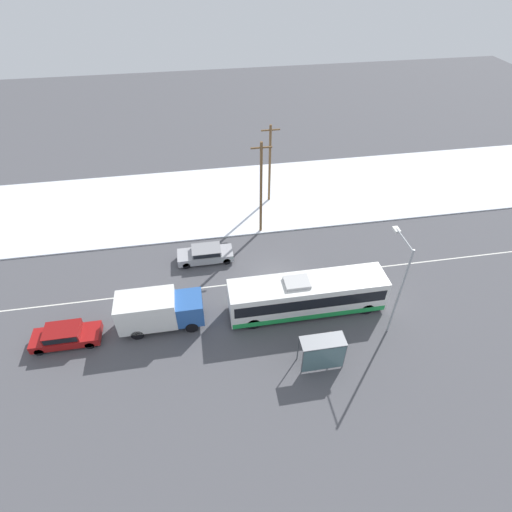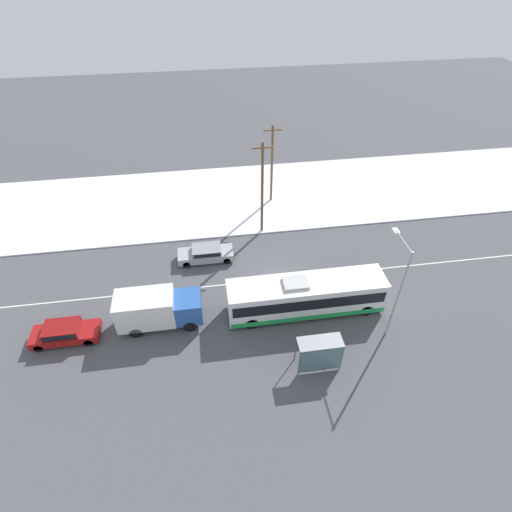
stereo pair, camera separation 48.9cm
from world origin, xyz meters
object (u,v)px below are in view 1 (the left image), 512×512
(city_bus, at_px, (307,295))
(pedestrian_at_stop, at_px, (330,339))
(box_truck, at_px, (158,310))
(bus_shelter, at_px, (323,351))
(utility_pole_roadside, at_px, (261,188))
(utility_pole_snowlot, at_px, (270,163))
(sedan_car, at_px, (206,254))
(streetlamp, at_px, (399,278))
(parked_car_near_truck, at_px, (65,335))

(city_bus, distance_m, pedestrian_at_stop, 3.91)
(box_truck, xyz_separation_m, bus_shelter, (10.55, -5.41, 0.10))
(utility_pole_roadside, distance_m, utility_pole_snowlot, 5.50)
(city_bus, distance_m, sedan_car, 9.98)
(streetlamp, bearing_deg, utility_pole_roadside, 118.64)
(bus_shelter, bearing_deg, city_bus, 86.49)
(streetlamp, bearing_deg, city_bus, 155.01)
(pedestrian_at_stop, bearing_deg, sedan_car, 125.43)
(parked_car_near_truck, relative_size, utility_pole_snowlot, 0.56)
(bus_shelter, height_order, utility_pole_roadside, utility_pole_roadside)
(box_truck, distance_m, streetlamp, 16.75)
(city_bus, bearing_deg, utility_pole_roadside, 99.18)
(utility_pole_snowlot, bearing_deg, bus_shelter, -91.23)
(sedan_car, distance_m, streetlamp, 16.14)
(sedan_car, xyz_separation_m, pedestrian_at_stop, (7.69, -10.81, 0.35))
(bus_shelter, distance_m, streetlamp, 6.98)
(sedan_car, bearing_deg, utility_pole_roadside, -148.23)
(city_bus, distance_m, parked_car_near_truck, 17.39)
(sedan_car, height_order, utility_pole_roadside, utility_pole_roadside)
(sedan_car, distance_m, utility_pole_roadside, 7.51)
(pedestrian_at_stop, bearing_deg, utility_pole_roadside, 99.09)
(pedestrian_at_stop, height_order, utility_pole_roadside, utility_pole_roadside)
(city_bus, height_order, bus_shelter, city_bus)
(streetlamp, bearing_deg, bus_shelter, -154.90)
(sedan_car, height_order, pedestrian_at_stop, pedestrian_at_stop)
(pedestrian_at_stop, relative_size, utility_pole_roadside, 0.20)
(bus_shelter, bearing_deg, parked_car_near_truck, 164.01)
(box_truck, distance_m, utility_pole_snowlot, 18.98)
(bus_shelter, relative_size, streetlamp, 0.38)
(pedestrian_at_stop, distance_m, utility_pole_roadside, 14.80)
(parked_car_near_truck, distance_m, pedestrian_at_stop, 18.33)
(box_truck, height_order, utility_pole_roadside, utility_pole_roadside)
(streetlamp, distance_m, utility_pole_snowlot, 18.75)
(parked_car_near_truck, bearing_deg, utility_pole_roadside, 33.94)
(city_bus, xyz_separation_m, parked_car_near_truck, (-17.38, -0.24, -0.75))
(pedestrian_at_stop, xyz_separation_m, utility_pole_snowlot, (-0.47, 19.36, 3.21))
(parked_car_near_truck, height_order, pedestrian_at_stop, pedestrian_at_stop)
(city_bus, distance_m, utility_pole_roadside, 10.94)
(sedan_car, height_order, streetlamp, streetlamp)
(city_bus, distance_m, bus_shelter, 5.14)
(parked_car_near_truck, height_order, utility_pole_snowlot, utility_pole_snowlot)
(city_bus, height_order, box_truck, city_bus)
(utility_pole_roadside, height_order, utility_pole_snowlot, utility_pole_roadside)
(sedan_car, bearing_deg, box_truck, 60.56)
(streetlamp, relative_size, utility_pole_snowlot, 0.93)
(city_bus, relative_size, utility_pole_snowlot, 1.42)
(box_truck, height_order, streetlamp, streetlamp)
(sedan_car, height_order, parked_car_near_truck, parked_car_near_truck)
(parked_car_near_truck, bearing_deg, box_truck, 4.60)
(pedestrian_at_stop, height_order, utility_pole_snowlot, utility_pole_snowlot)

